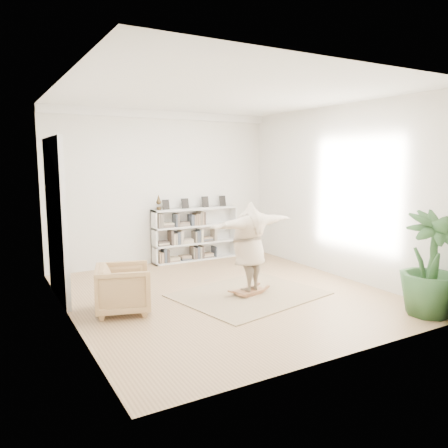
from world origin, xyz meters
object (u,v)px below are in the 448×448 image
Objects in this scene: bookshelf at (195,235)px; houseplant at (431,264)px; armchair at (123,289)px; person at (249,244)px; rocker_board at (249,291)px.

bookshelf is 1.32× the size of houseplant.
houseplant reaches higher than bookshelf.
armchair is 2.35m from person.
armchair is (-2.67, -2.84, -0.24)m from bookshelf.
person reaches higher than houseplant.
houseplant is (1.56, -5.37, 0.20)m from bookshelf.
bookshelf is at bearing -27.21° from armchair.
bookshelf is 2.54× the size of armchair.
bookshelf reaches higher than rocker_board.
rocker_board is 0.30× the size of person.
armchair is at bearing -17.71° from person.
bookshelf is at bearing 70.99° from rocker_board.
rocker_board is 0.36× the size of houseplant.
armchair is 4.94m from houseplant.
rocker_board is at bearing -80.01° from armchair.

